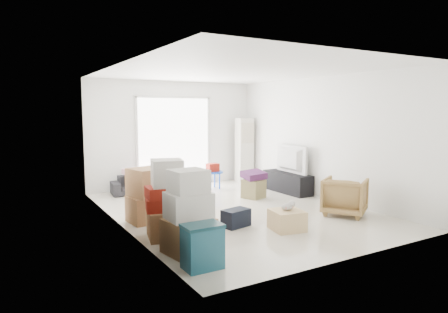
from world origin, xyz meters
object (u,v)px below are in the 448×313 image
kids_table (213,171)px  sofa (143,181)px  ac_tower (244,150)px  tv_console (287,182)px  television (287,170)px  wood_crate (287,220)px  armchair (345,195)px  ottoman (254,189)px  storage_bins (202,246)px

kids_table → sofa: bearing=167.5°
ac_tower → kids_table: size_ratio=2.74×
ac_tower → tv_console: bearing=-88.4°
television → wood_crate: (-1.97, -2.41, -0.38)m
television → wood_crate: 3.14m
ac_tower → wood_crate: ac_tower is taller
sofa → ac_tower: bearing=8.9°
armchair → kids_table: size_ratio=1.20×
television → sofa: bearing=65.2°
ac_tower → television: size_ratio=1.53×
ottoman → ac_tower: bearing=62.3°
armchair → ottoman: bearing=-15.0°
armchair → wood_crate: (-1.56, -0.22, -0.22)m
ac_tower → wood_crate: (-1.92, -4.22, -0.71)m
tv_console → ac_tower: bearing=91.6°
ac_tower → sofa: 3.03m
wood_crate → armchair: bearing=7.9°
kids_table → wood_crate: (-0.63, -3.69, -0.29)m
kids_table → armchair: bearing=-75.1°
kids_table → storage_bins: bearing=-120.0°
tv_console → wood_crate: bearing=-129.3°
ottoman → storage_bins: bearing=-133.2°
ottoman → wood_crate: bearing=-111.6°
sofa → wood_crate: 4.20m
tv_console → television: 0.31m
wood_crate → ac_tower: bearing=65.5°
armchair → ac_tower: bearing=-37.6°
ac_tower → storage_bins: 6.30m
armchair → storage_bins: size_ratio=1.37×
storage_bins → kids_table: bearing=60.0°
ottoman → kids_table: bearing=101.1°
ac_tower → storage_bins: (-3.85, -4.95, -0.59)m
tv_console → kids_table: kids_table is taller
ac_tower → armchair: bearing=-95.2°
storage_bins → wood_crate: (1.93, 0.74, -0.12)m
ac_tower → ottoman: bearing=-117.7°
tv_console → sofa: sofa is taller
ac_tower → armchair: (-0.36, -4.00, -0.49)m
television → sofa: (-3.02, 1.66, -0.26)m
armchair → storage_bins: 3.62m
tv_console → television: television is taller
armchair → kids_table: (-0.93, 3.48, 0.07)m
ac_tower → tv_console: (0.05, -1.81, -0.64)m
tv_console → armchair: size_ratio=1.84×
ottoman → wood_crate: ottoman is taller
tv_console → storage_bins: 5.01m
television → ottoman: television is taller
storage_bins → kids_table: size_ratio=0.88×
armchair → wood_crate: armchair is taller
ac_tower → storage_bins: size_ratio=3.12×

